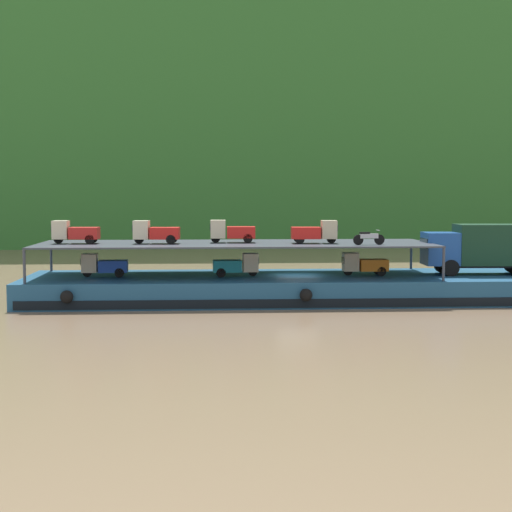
# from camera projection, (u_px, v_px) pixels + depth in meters

# --- Properties ---
(ground_plane) EXTENTS (400.00, 400.00, 0.00)m
(ground_plane) POSITION_uv_depth(u_px,v_px,m) (297.00, 300.00, 46.97)
(ground_plane) COLOR #7F664C
(hillside_far_bank) EXTENTS (129.42, 32.76, 44.29)m
(hillside_far_bank) POSITION_uv_depth(u_px,v_px,m) (249.00, 57.00, 103.71)
(hillside_far_bank) COLOR #33702D
(hillside_far_bank) RESTS_ON ground
(cargo_barge) EXTENTS (32.90, 8.66, 1.50)m
(cargo_barge) POSITION_uv_depth(u_px,v_px,m) (297.00, 288.00, 46.88)
(cargo_barge) COLOR navy
(cargo_barge) RESTS_ON ground
(covered_lorry) EXTENTS (7.91, 2.51, 3.10)m
(covered_lorry) POSITION_uv_depth(u_px,v_px,m) (482.00, 247.00, 47.32)
(covered_lorry) COLOR #1E4C99
(covered_lorry) RESTS_ON cargo_barge
(cargo_rack) EXTENTS (23.70, 7.28, 2.00)m
(cargo_rack) POSITION_uv_depth(u_px,v_px,m) (235.00, 244.00, 46.47)
(cargo_rack) COLOR #383D47
(cargo_rack) RESTS_ON cargo_barge
(mini_truck_lower_stern) EXTENTS (2.77, 1.26, 1.38)m
(mini_truck_lower_stern) POSITION_uv_depth(u_px,v_px,m) (104.00, 265.00, 46.04)
(mini_truck_lower_stern) COLOR #1E47B7
(mini_truck_lower_stern) RESTS_ON cargo_barge
(mini_truck_lower_aft) EXTENTS (2.78, 1.27, 1.38)m
(mini_truck_lower_aft) POSITION_uv_depth(u_px,v_px,m) (237.00, 265.00, 46.29)
(mini_truck_lower_aft) COLOR teal
(mini_truck_lower_aft) RESTS_ON cargo_barge
(mini_truck_lower_mid) EXTENTS (2.75, 1.21, 1.38)m
(mini_truck_lower_mid) POSITION_uv_depth(u_px,v_px,m) (364.00, 264.00, 46.83)
(mini_truck_lower_mid) COLOR orange
(mini_truck_lower_mid) RESTS_ON cargo_barge
(mini_truck_upper_stern) EXTENTS (2.76, 1.24, 1.38)m
(mini_truck_upper_stern) POSITION_uv_depth(u_px,v_px,m) (75.00, 232.00, 45.74)
(mini_truck_upper_stern) COLOR red
(mini_truck_upper_stern) RESTS_ON cargo_rack
(mini_truck_upper_mid) EXTENTS (2.80, 1.30, 1.38)m
(mini_truck_upper_mid) POSITION_uv_depth(u_px,v_px,m) (156.00, 232.00, 45.67)
(mini_truck_upper_mid) COLOR red
(mini_truck_upper_mid) RESTS_ON cargo_rack
(mini_truck_upper_fore) EXTENTS (2.76, 1.23, 1.38)m
(mini_truck_upper_fore) POSITION_uv_depth(u_px,v_px,m) (232.00, 231.00, 46.69)
(mini_truck_upper_fore) COLOR red
(mini_truck_upper_fore) RESTS_ON cargo_rack
(mini_truck_upper_bow) EXTENTS (2.77, 1.25, 1.38)m
(mini_truck_upper_bow) POSITION_uv_depth(u_px,v_px,m) (315.00, 232.00, 46.04)
(mini_truck_upper_bow) COLOR red
(mini_truck_upper_bow) RESTS_ON cargo_rack
(motorcycle_upper_port) EXTENTS (1.90, 0.55, 0.87)m
(motorcycle_upper_port) POSITION_uv_depth(u_px,v_px,m) (369.00, 237.00, 44.70)
(motorcycle_upper_port) COLOR black
(motorcycle_upper_port) RESTS_ON cargo_rack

